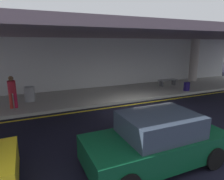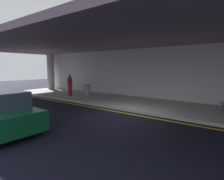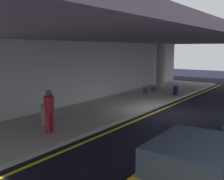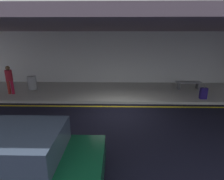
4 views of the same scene
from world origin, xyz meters
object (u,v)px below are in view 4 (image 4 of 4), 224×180
suitcase_upright_primary (203,93)px  bench_metal (188,84)px  car_dark_green (13,163)px  trash_bin_steel (32,83)px  traveler_with_luggage (9,78)px

suitcase_upright_primary → bench_metal: 1.98m
suitcase_upright_primary → bench_metal: bearing=115.2°
car_dark_green → suitcase_upright_primary: bearing=38.7°
trash_bin_steel → car_dark_green: bearing=-68.3°
car_dark_green → traveler_with_luggage: traveler_with_luggage is taller
suitcase_upright_primary → traveler_with_luggage: bearing=-159.9°
suitcase_upright_primary → trash_bin_steel: size_ratio=1.06×
bench_metal → suitcase_upright_primary: bearing=-88.3°
suitcase_upright_primary → bench_metal: (-0.06, 1.97, 0.04)m
traveler_with_luggage → bench_metal: bearing=-40.1°
bench_metal → traveler_with_luggage: bearing=-173.1°
car_dark_green → suitcase_upright_primary: (7.08, 6.12, -0.25)m
bench_metal → trash_bin_steel: size_ratio=1.88×
traveler_with_luggage → suitcase_upright_primary: 11.05m
car_dark_green → trash_bin_steel: (-3.11, 7.80, -0.14)m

